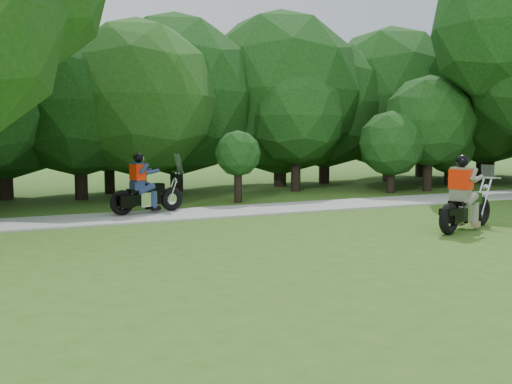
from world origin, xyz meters
TOP-DOWN VIEW (x-y plane):
  - ground at (0.00, 0.00)m, footprint 100.00×100.00m
  - walkway at (0.00, 8.00)m, footprint 60.00×2.20m
  - tree_line at (1.81, 14.62)m, footprint 40.28×11.99m
  - chopper_motorcycle at (1.38, 2.52)m, footprint 2.56×1.37m
  - touring_motorcycle at (-5.19, 8.42)m, footprint 2.32×1.06m

SIDE VIEW (x-z plane):
  - ground at x=0.00m, z-range 0.00..0.00m
  - walkway at x=0.00m, z-range 0.00..0.06m
  - chopper_motorcycle at x=1.38m, z-range -0.25..1.64m
  - touring_motorcycle at x=-5.19m, z-range -0.18..1.60m
  - tree_line at x=1.81m, z-range -0.22..7.66m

